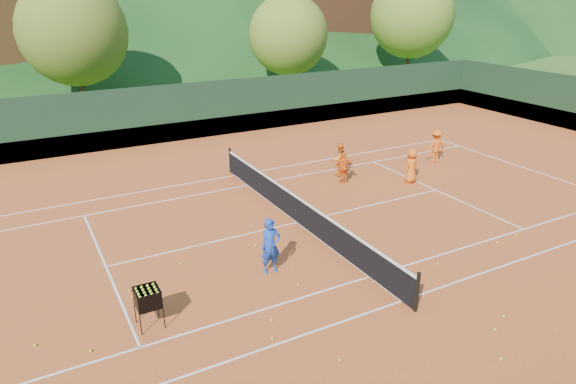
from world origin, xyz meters
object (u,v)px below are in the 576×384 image
student_a (339,160)px  student_c (411,166)px  coach (271,246)px  ball_hopper (148,299)px  chalet_mid (170,20)px  chalet_right (325,15)px  student_d (436,146)px  tennis_net (298,209)px  student_b (344,168)px

student_a → student_c: student_a is taller
coach → ball_hopper: coach is taller
ball_hopper → chalet_mid: (11.98, 37.40, 4.22)m
student_c → chalet_mid: size_ratio=0.11×
student_a → chalet_right: bearing=-120.8°
coach → chalet_mid: bearing=79.5°
student_a → student_d: student_d is taller
student_c → chalet_right: chalet_right is taller
coach → tennis_net: 3.44m
coach → student_d: coach is taller
student_a → ball_hopper: 12.01m
chalet_right → student_b: bearing=-120.8°
chalet_mid → chalet_right: bearing=-15.9°
student_c → tennis_net: student_c is taller
student_d → ball_hopper: student_d is taller
student_c → chalet_right: (13.90, 28.78, 4.52)m
chalet_mid → chalet_right: chalet_right is taller
student_a → student_d: size_ratio=0.91×
coach → student_b: coach is taller
student_c → ball_hopper: student_c is taller
chalet_mid → chalet_right: size_ratio=1.06×
student_c → student_d: bearing=-162.1°
coach → student_a: (6.26, 5.89, -0.10)m
student_c → student_d: 3.16m
tennis_net → chalet_right: 36.37m
student_c → ball_hopper: bearing=10.0°
ball_hopper → chalet_right: 42.55m
ball_hopper → tennis_net: bearing=29.6°
student_d → chalet_mid: chalet_mid is taller
ball_hopper → student_d: bearing=22.5°
coach → student_a: 8.60m
tennis_net → chalet_right: size_ratio=1.01×
student_c → chalet_mid: chalet_mid is taller
student_c → coach: bearing=13.1°
chalet_mid → student_b: bearing=-94.3°
student_b → student_d: (5.26, 0.26, 0.12)m
student_c → ball_hopper: size_ratio=1.43×
student_c → ball_hopper: 12.94m
student_b → student_c: size_ratio=0.94×
student_a → chalet_mid: bearing=-93.6°
student_a → student_b: student_a is taller
student_a → student_c: (2.15, -2.13, -0.00)m
student_a → ball_hopper: (-9.93, -6.75, 0.03)m
coach → chalet_mid: chalet_mid is taller
student_d → tennis_net: 9.29m
student_a → student_d: 4.96m
chalet_mid → tennis_net: bearing=-100.0°
tennis_net → student_d: bearing=17.2°
student_c → student_a: bearing=-55.6°
student_d → ball_hopper: 16.07m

